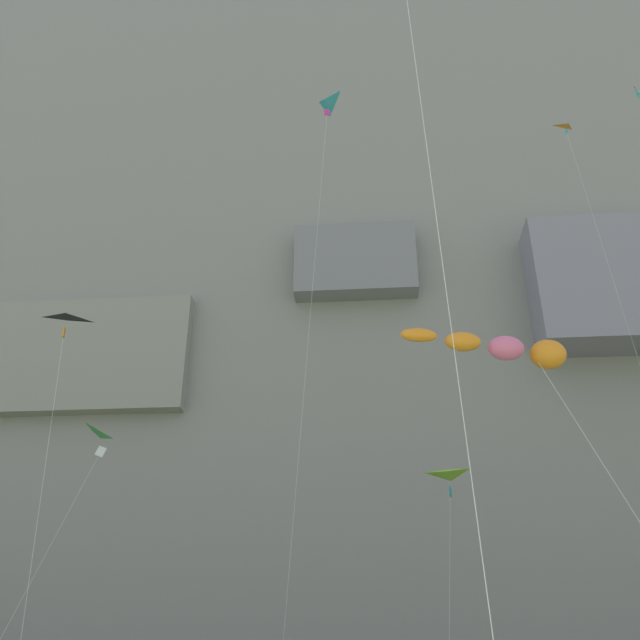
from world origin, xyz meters
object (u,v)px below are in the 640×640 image
object	(u,v)px
kite_windsock_near_cliff	(510,349)
kite_delta_high_center	(452,494)
kite_delta_far_left	(109,454)
kite_delta_upper_left	(580,164)
kite_delta_high_left	(63,332)
kite_delta_mid_left	(319,120)

from	to	relation	value
kite_windsock_near_cliff	kite_delta_high_center	bearing A→B (deg)	88.98
kite_delta_far_left	kite_windsock_near_cliff	size ratio (longest dim) A/B	1.17
kite_delta_upper_left	kite_delta_far_left	bearing A→B (deg)	-173.42
kite_windsock_near_cliff	kite_delta_upper_left	bearing A→B (deg)	61.29
kite_delta_far_left	kite_delta_upper_left	bearing A→B (deg)	6.58
kite_delta_high_left	kite_delta_upper_left	world-z (taller)	kite_delta_upper_left
kite_delta_high_center	kite_delta_upper_left	size ratio (longest dim) A/B	0.34
kite_windsock_near_cliff	kite_delta_far_left	bearing A→B (deg)	138.62
kite_windsock_near_cliff	kite_delta_upper_left	xyz separation A→B (m)	(9.19, 16.77, 19.62)
kite_delta_far_left	kite_delta_upper_left	size ratio (longest dim) A/B	0.37
kite_delta_high_left	kite_delta_mid_left	size ratio (longest dim) A/B	0.44
kite_delta_high_left	kite_delta_far_left	xyz separation A→B (m)	(-0.54, 7.71, -2.43)
kite_delta_high_left	kite_delta_mid_left	xyz separation A→B (m)	(9.09, 8.50, 18.03)
kite_delta_far_left	kite_delta_high_center	world-z (taller)	kite_delta_far_left
kite_delta_far_left	kite_delta_mid_left	bearing A→B (deg)	4.69
kite_delta_high_left	kite_delta_far_left	bearing A→B (deg)	93.99
kite_delta_high_center	kite_windsock_near_cliff	world-z (taller)	kite_delta_high_center
kite_delta_high_left	kite_windsock_near_cliff	distance (m)	16.96
kite_delta_high_left	kite_windsock_near_cliff	world-z (taller)	kite_delta_high_left
kite_delta_high_left	kite_delta_far_left	world-z (taller)	kite_delta_high_left
kite_delta_high_left	kite_windsock_near_cliff	size ratio (longest dim) A/B	1.42
kite_delta_high_left	kite_delta_far_left	size ratio (longest dim) A/B	1.21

